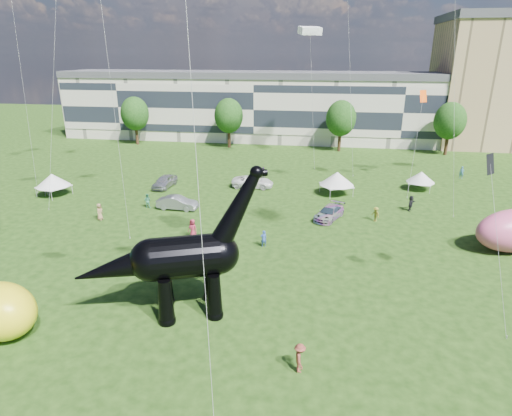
# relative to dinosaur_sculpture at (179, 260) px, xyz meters

# --- Properties ---
(ground) EXTENTS (220.00, 220.00, 0.00)m
(ground) POSITION_rel_dinosaur_sculpture_xyz_m (3.61, -0.40, -3.91)
(ground) COLOR #16330C
(ground) RESTS_ON ground
(terrace_row) EXTENTS (78.00, 11.00, 12.00)m
(terrace_row) POSITION_rel_dinosaur_sculpture_xyz_m (-4.39, 61.60, 2.09)
(terrace_row) COLOR beige
(terrace_row) RESTS_ON ground
(tree_far_left) EXTENTS (5.20, 5.20, 9.44)m
(tree_far_left) POSITION_rel_dinosaur_sculpture_xyz_m (-26.39, 52.60, 2.38)
(tree_far_left) COLOR #382314
(tree_far_left) RESTS_ON ground
(tree_mid_left) EXTENTS (5.20, 5.20, 9.44)m
(tree_mid_left) POSITION_rel_dinosaur_sculpture_xyz_m (-8.39, 52.60, 2.38)
(tree_mid_left) COLOR #382314
(tree_mid_left) RESTS_ON ground
(tree_mid_right) EXTENTS (5.20, 5.20, 9.44)m
(tree_mid_right) POSITION_rel_dinosaur_sculpture_xyz_m (11.61, 52.60, 2.38)
(tree_mid_right) COLOR #382314
(tree_mid_right) RESTS_ON ground
(tree_far_right) EXTENTS (5.20, 5.20, 9.44)m
(tree_far_right) POSITION_rel_dinosaur_sculpture_xyz_m (29.61, 52.60, 2.38)
(tree_far_right) COLOR #382314
(tree_far_right) RESTS_ON ground
(dinosaur_sculpture) EXTENTS (12.41, 6.31, 10.35)m
(dinosaur_sculpture) POSITION_rel_dinosaur_sculpture_xyz_m (0.00, 0.00, 0.00)
(dinosaur_sculpture) COLOR black
(dinosaur_sculpture) RESTS_ON ground
(car_silver) EXTENTS (2.43, 4.88, 1.60)m
(car_silver) POSITION_rel_dinosaur_sculpture_xyz_m (-11.29, 26.92, -3.11)
(car_silver) COLOR #B8B9BE
(car_silver) RESTS_ON ground
(car_grey) EXTENTS (4.66, 1.81, 1.51)m
(car_grey) POSITION_rel_dinosaur_sculpture_xyz_m (-6.94, 19.29, -3.15)
(car_grey) COLOR gray
(car_grey) RESTS_ON ground
(car_white) EXTENTS (5.41, 2.54, 1.50)m
(car_white) POSITION_rel_dinosaur_sculpture_xyz_m (0.03, 28.80, -3.16)
(car_white) COLOR white
(car_white) RESTS_ON ground
(car_dark) EXTENTS (3.67, 5.09, 1.37)m
(car_dark) POSITION_rel_dinosaur_sculpture_xyz_m (9.92, 19.01, -3.22)
(car_dark) COLOR #595960
(car_dark) RESTS_ON ground
(gazebo_near) EXTENTS (5.49, 5.49, 2.89)m
(gazebo_near) POSITION_rel_dinosaur_sculpture_xyz_m (10.76, 27.56, -1.88)
(gazebo_near) COLOR silver
(gazebo_near) RESTS_ON ground
(gazebo_far) EXTENTS (4.20, 4.20, 2.41)m
(gazebo_far) POSITION_rel_dinosaur_sculpture_xyz_m (21.38, 31.18, -2.22)
(gazebo_far) COLOR silver
(gazebo_far) RESTS_ON ground
(gazebo_left) EXTENTS (5.07, 5.07, 2.76)m
(gazebo_left) POSITION_rel_dinosaur_sculpture_xyz_m (-23.56, 21.61, -1.97)
(gazebo_left) COLOR silver
(gazebo_left) RESTS_ON ground
(inflatable_yellow) EXTENTS (5.34, 4.55, 3.56)m
(inflatable_yellow) POSITION_rel_dinosaur_sculpture_xyz_m (-9.99, -4.33, -2.13)
(inflatable_yellow) COLOR yellow
(inflatable_yellow) RESTS_ON ground
(visitors) EXTENTS (53.32, 43.14, 1.90)m
(visitors) POSITION_rel_dinosaur_sculpture_xyz_m (1.99, 17.04, -3.04)
(visitors) COLOR brown
(visitors) RESTS_ON ground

